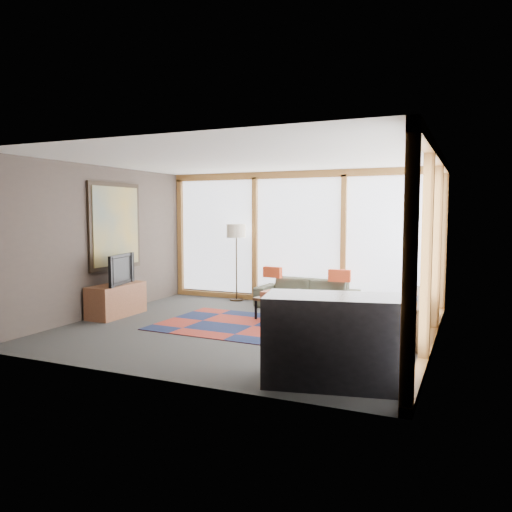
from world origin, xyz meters
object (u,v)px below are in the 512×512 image
at_px(floor_lamp, 236,262).
at_px(coffee_table, 290,310).
at_px(tv_console, 116,300).
at_px(bar_counter, 336,340).
at_px(sofa, 306,294).
at_px(television, 117,269).
at_px(bookshelf, 416,315).

xyz_separation_m(floor_lamp, coffee_table, (1.67, -1.43, -0.59)).
distance_m(tv_console, bar_counter, 4.75).
bearing_deg(sofa, tv_console, -141.70).
bearing_deg(bar_counter, tv_console, 145.00).
height_order(sofa, television, television).
distance_m(coffee_table, television, 3.05).
relative_size(coffee_table, bar_counter, 0.76).
height_order(bookshelf, television, television).
bearing_deg(sofa, floor_lamp, 174.11).
bearing_deg(television, tv_console, 57.91).
bearing_deg(tv_console, sofa, 34.76).
distance_m(coffee_table, bar_counter, 3.03).
relative_size(floor_lamp, bar_counter, 1.06).
xyz_separation_m(television, bar_counter, (4.34, -1.84, -0.35)).
height_order(television, bar_counter, television).
relative_size(floor_lamp, bookshelf, 0.70).
bearing_deg(floor_lamp, tv_console, -119.16).
relative_size(floor_lamp, coffee_table, 1.39).
bearing_deg(bookshelf, sofa, 150.24).
distance_m(sofa, tv_console, 3.43).
height_order(floor_lamp, tv_console, floor_lamp).
relative_size(bookshelf, tv_console, 2.01).
xyz_separation_m(coffee_table, television, (-2.88, -0.80, 0.63)).
distance_m(sofa, television, 3.45).
height_order(tv_console, bar_counter, bar_counter).
bearing_deg(floor_lamp, bookshelf, -21.63).
distance_m(floor_lamp, bar_counter, 5.15).
bearing_deg(coffee_table, bookshelf, -0.62).
distance_m(sofa, bookshelf, 2.40).
relative_size(television, bar_counter, 0.62).
relative_size(sofa, floor_lamp, 1.20).
xyz_separation_m(bookshelf, tv_console, (-4.90, -0.77, -0.00)).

